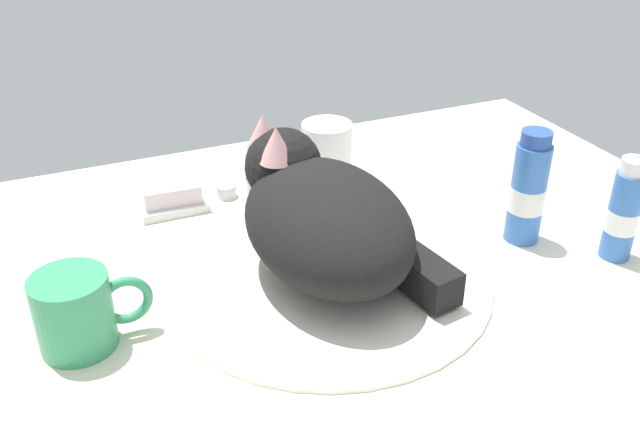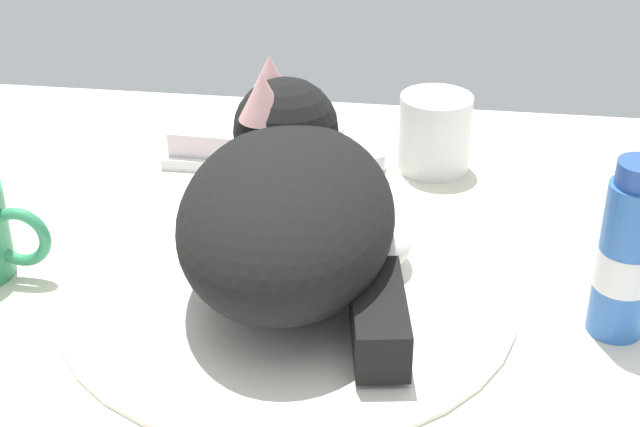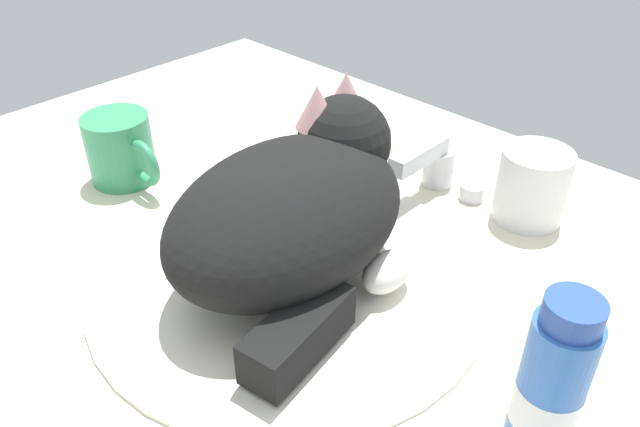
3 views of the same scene
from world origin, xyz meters
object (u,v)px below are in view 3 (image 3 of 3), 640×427
at_px(rinse_cup, 532,186).
at_px(toothpaste_bottle, 549,391).
at_px(faucet, 433,166).
at_px(coffee_mug, 121,149).
at_px(cat, 298,207).
at_px(soap_bar, 356,132).

bearing_deg(rinse_cup, toothpaste_bottle, -60.46).
height_order(faucet, coffee_mug, coffee_mug).
bearing_deg(cat, faucet, 90.01).
relative_size(cat, rinse_cup, 3.31).
bearing_deg(toothpaste_bottle, soap_bar, 146.77).
xyz_separation_m(coffee_mug, toothpaste_bottle, (0.53, -0.01, 0.03)).
height_order(cat, toothpaste_bottle, cat).
bearing_deg(faucet, cat, -89.99).
relative_size(cat, toothpaste_bottle, 1.82).
xyz_separation_m(faucet, coffee_mug, (-0.27, -0.24, 0.01)).
bearing_deg(faucet, coffee_mug, -138.96).
bearing_deg(soap_bar, cat, -60.97).
distance_m(faucet, cat, 0.22).
distance_m(faucet, coffee_mug, 0.36).
height_order(coffee_mug, soap_bar, coffee_mug).
bearing_deg(cat, rinse_cup, 65.08).
xyz_separation_m(soap_bar, toothpaste_bottle, (0.38, -0.25, 0.04)).
distance_m(faucet, soap_bar, 0.12).
bearing_deg(soap_bar, coffee_mug, -121.00).
relative_size(faucet, toothpaste_bottle, 0.85).
relative_size(coffee_mug, toothpaste_bottle, 0.80).
xyz_separation_m(coffee_mug, rinse_cup, (0.38, 0.26, -0.00)).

